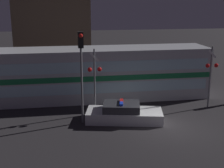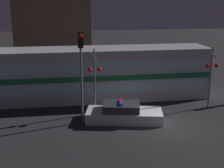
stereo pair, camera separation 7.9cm
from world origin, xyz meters
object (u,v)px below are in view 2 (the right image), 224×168
at_px(police_car, 124,114).
at_px(traffic_light_corner, 81,59).
at_px(train, 102,73).
at_px(crossing_signal_near, 211,71).

bearing_deg(police_car, traffic_light_corner, -169.76).
distance_m(train, crossing_signal_near, 7.61).
bearing_deg(traffic_light_corner, train, 69.28).
height_order(train, traffic_light_corner, traffic_light_corner).
relative_size(crossing_signal_near, traffic_light_corner, 0.78).
height_order(train, police_car, train).
relative_size(police_car, traffic_light_corner, 0.89).
height_order(police_car, crossing_signal_near, crossing_signal_near).
xyz_separation_m(police_car, crossing_signal_near, (6.13, 1.44, 2.07)).
xyz_separation_m(train, police_car, (0.69, -4.77, -1.41)).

